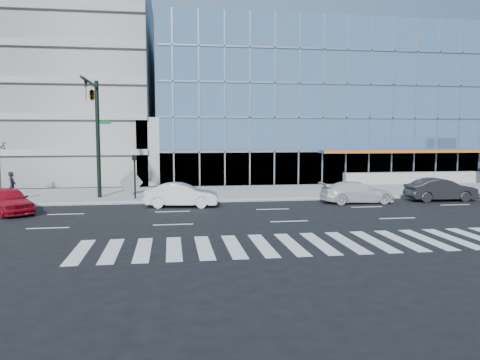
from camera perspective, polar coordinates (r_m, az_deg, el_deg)
The scene contains 14 objects.
ground at distance 28.42m, azimuth 4.00°, elevation -3.58°, with size 160.00×160.00×0.00m, color black.
sidewalk at distance 36.18m, azimuth 1.26°, elevation -1.47°, with size 120.00×8.00×0.15m, color gray.
theatre_building at distance 57.12m, azimuth 12.24°, elevation 8.45°, with size 42.00×26.00×15.00m, color #73A0C0.
parking_garage at distance 55.44m, azimuth -23.42°, elevation 10.80°, with size 24.00×24.00×20.00m, color gray.
ramp_block at distance 45.41m, azimuth -8.40°, elevation 3.61°, with size 6.00×8.00×6.00m, color gray.
tower_backdrop at distance 102.15m, azimuth -22.81°, elevation 16.15°, with size 14.00×14.00×48.00m, color gray.
traffic_signal at distance 32.37m, azimuth -17.39°, elevation 8.25°, with size 1.14×5.74×8.00m.
ped_signal_post at distance 32.51m, azimuth -12.73°, elevation 1.25°, with size 0.30×0.33×3.00m.
white_suv at distance 31.86m, azimuth 14.07°, elevation -1.46°, with size 1.96×4.83×1.40m, color silver.
white_sedan at distance 29.44m, azimuth -7.15°, elevation -1.83°, with size 1.57×4.50×1.48m, color silver.
dark_sedan at distance 34.60m, azimuth 23.29°, elevation -1.09°, with size 1.63×4.68×1.54m, color black.
red_sedan at distance 29.74m, azimuth -26.38°, elevation -2.25°, with size 1.80×4.48×1.53m, color #A90D1E.
pedestrian at distance 34.33m, azimuth -26.02°, elevation -0.68°, with size 0.70×0.46×1.93m, color black.
tilted_panel at distance 34.78m, azimuth -13.10°, elevation -0.26°, with size 1.30×0.06×1.30m, color #A3A3A3.
Camera 1 is at (-6.09, -27.39, 4.51)m, focal length 35.00 mm.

